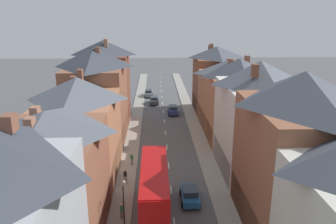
{
  "coord_description": "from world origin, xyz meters",
  "views": [
    {
      "loc": [
        -1.65,
        -13.86,
        18.48
      ],
      "look_at": [
        0.69,
        42.61,
        1.51
      ],
      "focal_mm": 35.0,
      "sensor_mm": 36.0,
      "label": 1
    }
  ],
  "objects_px": {
    "car_parked_left_a": "(190,194)",
    "pedestrian_far_left": "(132,158)",
    "pedestrian_mid_left": "(122,210)",
    "street_lamp": "(124,210)",
    "car_near_blue": "(173,110)",
    "pedestrian_mid_right": "(125,176)",
    "car_near_silver": "(149,93)",
    "double_decker_bus_lead": "(154,193)",
    "car_parked_right_a": "(154,100)"
  },
  "relations": [
    {
      "from": "car_near_silver",
      "to": "street_lamp",
      "type": "height_order",
      "value": "street_lamp"
    },
    {
      "from": "car_near_silver",
      "to": "pedestrian_mid_left",
      "type": "height_order",
      "value": "pedestrian_mid_left"
    },
    {
      "from": "car_parked_left_a",
      "to": "car_parked_right_a",
      "type": "distance_m",
      "value": 38.47
    },
    {
      "from": "car_parked_left_a",
      "to": "street_lamp",
      "type": "relative_size",
      "value": 0.71
    },
    {
      "from": "double_decker_bus_lead",
      "to": "pedestrian_mid_right",
      "type": "bearing_deg",
      "value": 115.72
    },
    {
      "from": "car_near_silver",
      "to": "pedestrian_mid_left",
      "type": "bearing_deg",
      "value": -92.08
    },
    {
      "from": "double_decker_bus_lead",
      "to": "street_lamp",
      "type": "relative_size",
      "value": 1.96
    },
    {
      "from": "car_parked_left_a",
      "to": "pedestrian_mid_right",
      "type": "bearing_deg",
      "value": 150.62
    },
    {
      "from": "car_near_silver",
      "to": "street_lamp",
      "type": "bearing_deg",
      "value": -91.29
    },
    {
      "from": "street_lamp",
      "to": "pedestrian_mid_left",
      "type": "bearing_deg",
      "value": 99.77
    },
    {
      "from": "double_decker_bus_lead",
      "to": "pedestrian_mid_right",
      "type": "distance_m",
      "value": 7.78
    },
    {
      "from": "double_decker_bus_lead",
      "to": "pedestrian_mid_left",
      "type": "bearing_deg",
      "value": 178.86
    },
    {
      "from": "double_decker_bus_lead",
      "to": "car_parked_right_a",
      "type": "height_order",
      "value": "double_decker_bus_lead"
    },
    {
      "from": "car_near_blue",
      "to": "pedestrian_mid_right",
      "type": "relative_size",
      "value": 2.59
    },
    {
      "from": "car_near_silver",
      "to": "car_parked_right_a",
      "type": "relative_size",
      "value": 1.01
    },
    {
      "from": "car_near_blue",
      "to": "car_near_silver",
      "type": "bearing_deg",
      "value": 109.07
    },
    {
      "from": "car_parked_left_a",
      "to": "car_parked_right_a",
      "type": "bearing_deg",
      "value": 95.37
    },
    {
      "from": "car_near_blue",
      "to": "pedestrian_far_left",
      "type": "bearing_deg",
      "value": -106.16
    },
    {
      "from": "car_near_blue",
      "to": "pedestrian_far_left",
      "type": "height_order",
      "value": "pedestrian_far_left"
    },
    {
      "from": "car_parked_left_a",
      "to": "street_lamp",
      "type": "bearing_deg",
      "value": -133.9
    },
    {
      "from": "car_parked_left_a",
      "to": "pedestrian_far_left",
      "type": "height_order",
      "value": "pedestrian_far_left"
    },
    {
      "from": "double_decker_bus_lead",
      "to": "car_near_blue",
      "type": "bearing_deg",
      "value": 83.87
    },
    {
      "from": "car_parked_right_a",
      "to": "pedestrian_mid_left",
      "type": "xyz_separation_m",
      "value": [
        -3.04,
        -41.18,
        0.21
      ]
    },
    {
      "from": "car_near_silver",
      "to": "street_lamp",
      "type": "xyz_separation_m",
      "value": [
        -1.15,
        -51.13,
        2.42
      ]
    },
    {
      "from": "car_near_blue",
      "to": "car_parked_left_a",
      "type": "height_order",
      "value": "car_near_blue"
    },
    {
      "from": "pedestrian_mid_right",
      "to": "double_decker_bus_lead",
      "type": "bearing_deg",
      "value": -64.28
    },
    {
      "from": "pedestrian_mid_left",
      "to": "pedestrian_mid_right",
      "type": "bearing_deg",
      "value": 92.19
    },
    {
      "from": "car_parked_left_a",
      "to": "pedestrian_mid_left",
      "type": "bearing_deg",
      "value": -156.54
    },
    {
      "from": "street_lamp",
      "to": "pedestrian_mid_right",
      "type": "bearing_deg",
      "value": 94.75
    },
    {
      "from": "car_near_blue",
      "to": "pedestrian_far_left",
      "type": "distance_m",
      "value": 23.15
    },
    {
      "from": "double_decker_bus_lead",
      "to": "car_parked_right_a",
      "type": "bearing_deg",
      "value": 89.99
    },
    {
      "from": "car_near_silver",
      "to": "double_decker_bus_lead",
      "type": "bearing_deg",
      "value": -88.45
    },
    {
      "from": "car_parked_right_a",
      "to": "street_lamp",
      "type": "height_order",
      "value": "street_lamp"
    },
    {
      "from": "double_decker_bus_lead",
      "to": "pedestrian_mid_left",
      "type": "height_order",
      "value": "double_decker_bus_lead"
    },
    {
      "from": "car_parked_left_a",
      "to": "pedestrian_far_left",
      "type": "distance_m",
      "value": 10.61
    },
    {
      "from": "pedestrian_mid_left",
      "to": "pedestrian_mid_right",
      "type": "xyz_separation_m",
      "value": [
        -0.26,
        6.76,
        0.0
      ]
    },
    {
      "from": "car_parked_right_a",
      "to": "pedestrian_mid_right",
      "type": "relative_size",
      "value": 2.57
    },
    {
      "from": "pedestrian_mid_left",
      "to": "pedestrian_far_left",
      "type": "xyz_separation_m",
      "value": [
        0.19,
        11.31,
        0.0
      ]
    },
    {
      "from": "street_lamp",
      "to": "double_decker_bus_lead",
      "type": "bearing_deg",
      "value": 53.89
    },
    {
      "from": "car_near_blue",
      "to": "pedestrian_mid_left",
      "type": "xyz_separation_m",
      "value": [
        -6.64,
        -33.55,
        0.18
      ]
    },
    {
      "from": "car_near_blue",
      "to": "pedestrian_mid_right",
      "type": "distance_m",
      "value": 27.66
    },
    {
      "from": "car_parked_right_a",
      "to": "double_decker_bus_lead",
      "type": "bearing_deg",
      "value": -90.01
    },
    {
      "from": "car_parked_left_a",
      "to": "pedestrian_far_left",
      "type": "xyz_separation_m",
      "value": [
        -6.44,
        8.43,
        0.22
      ]
    },
    {
      "from": "double_decker_bus_lead",
      "to": "pedestrian_mid_right",
      "type": "height_order",
      "value": "double_decker_bus_lead"
    },
    {
      "from": "double_decker_bus_lead",
      "to": "car_parked_left_a",
      "type": "relative_size",
      "value": 2.76
    },
    {
      "from": "double_decker_bus_lead",
      "to": "car_near_silver",
      "type": "distance_m",
      "value": 47.85
    },
    {
      "from": "car_parked_left_a",
      "to": "car_parked_right_a",
      "type": "xyz_separation_m",
      "value": [
        -3.6,
        38.3,
        0.01
      ]
    },
    {
      "from": "double_decker_bus_lead",
      "to": "pedestrian_mid_left",
      "type": "distance_m",
      "value": 3.51
    },
    {
      "from": "double_decker_bus_lead",
      "to": "street_lamp",
      "type": "height_order",
      "value": "street_lamp"
    },
    {
      "from": "car_near_blue",
      "to": "street_lamp",
      "type": "height_order",
      "value": "street_lamp"
    }
  ]
}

